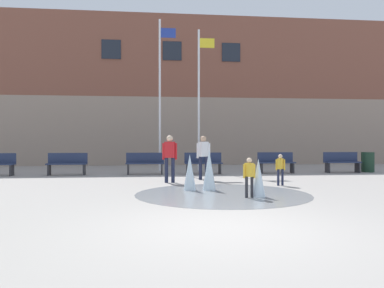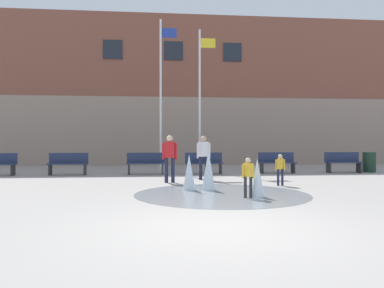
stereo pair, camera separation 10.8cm
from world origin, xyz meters
TOP-DOWN VIEW (x-y plane):
  - ground_plane at (0.00, 0.00)m, footprint 100.00×100.00m
  - library_building at (0.00, 19.03)m, footprint 36.00×6.05m
  - splash_fountain at (0.61, 4.16)m, footprint 4.60×4.60m
  - park_bench_left_of_flagpoles at (-4.65, 10.02)m, footprint 1.60×0.44m
  - park_bench_under_left_flagpole at (-1.45, 10.04)m, footprint 1.60×0.44m
  - park_bench_center at (1.02, 9.98)m, footprint 1.60×0.44m
  - park_bench_under_right_flagpole at (4.25, 10.03)m, footprint 1.60×0.44m
  - park_bench_near_trashcan at (7.25, 10.00)m, footprint 1.60×0.44m
  - child_running at (2.86, 5.53)m, footprint 0.31×0.24m
  - adult_near_bench at (0.70, 7.59)m, footprint 0.50×0.35m
  - child_with_pink_shirt at (1.23, 3.14)m, footprint 0.31×0.24m
  - adult_in_red at (-0.57, 6.74)m, footprint 0.50×0.27m
  - flagpole_left at (-0.77, 11.75)m, footprint 0.80×0.10m
  - flagpole_right at (1.08, 11.75)m, footprint 0.80×0.10m
  - trash_can at (8.58, 10.18)m, footprint 0.56×0.56m

SIDE VIEW (x-z plane):
  - ground_plane at x=0.00m, z-range 0.00..0.00m
  - splash_fountain at x=0.61m, z-range -0.20..0.96m
  - trash_can at x=8.58m, z-range 0.00..0.90m
  - park_bench_left_of_flagpoles at x=-4.65m, z-range 0.02..0.93m
  - park_bench_under_left_flagpole at x=-1.45m, z-range 0.02..0.93m
  - park_bench_center at x=1.02m, z-range 0.02..0.93m
  - park_bench_under_right_flagpole at x=4.25m, z-range 0.02..0.93m
  - park_bench_near_trashcan at x=7.25m, z-range 0.02..0.93m
  - child_running at x=2.86m, z-range 0.09..1.07m
  - child_with_pink_shirt at x=1.23m, z-range 0.09..1.07m
  - adult_near_bench at x=0.70m, z-range 0.14..1.73m
  - adult_in_red at x=-0.57m, z-range 0.14..1.73m
  - flagpole_right at x=1.08m, z-range 0.23..6.92m
  - flagpole_left at x=-0.77m, z-range 0.24..7.35m
  - library_building at x=0.00m, z-range 0.00..8.89m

